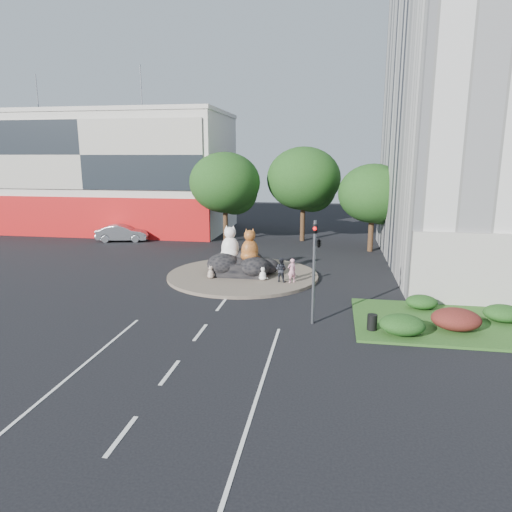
{
  "coord_description": "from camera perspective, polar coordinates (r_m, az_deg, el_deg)",
  "views": [
    {
      "loc": [
        5.77,
        -18.9,
        7.89
      ],
      "look_at": [
        1.31,
        7.53,
        2.0
      ],
      "focal_mm": 32.0,
      "sensor_mm": 36.0,
      "label": 1
    }
  ],
  "objects": [
    {
      "name": "litter_bin",
      "position": [
        21.65,
        14.31,
        -8.01
      ],
      "size": [
        0.6,
        0.6,
        0.72
      ],
      "primitive_type": "cylinder",
      "rotation": [
        0.0,
        0.0,
        -0.42
      ],
      "color": "black",
      "rests_on": "grass_verge"
    },
    {
      "name": "ground",
      "position": [
        21.28,
        -6.97,
        -9.47
      ],
      "size": [
        120.0,
        120.0,
        0.0
      ],
      "primitive_type": "plane",
      "color": "black",
      "rests_on": "ground"
    },
    {
      "name": "traffic_light",
      "position": [
        21.34,
        7.57,
        0.75
      ],
      "size": [
        0.44,
        1.24,
        5.0
      ],
      "color": "#595B60",
      "rests_on": "ground"
    },
    {
      "name": "tree_left",
      "position": [
        42.18,
        -3.78,
        8.78
      ],
      "size": [
        6.46,
        6.46,
        8.27
      ],
      "color": "#382314",
      "rests_on": "ground"
    },
    {
      "name": "parked_car",
      "position": [
        44.79,
        -16.36,
        2.76
      ],
      "size": [
        4.99,
        2.61,
        1.56
      ],
      "primitive_type": "imported",
      "rotation": [
        0.0,
        0.0,
        1.78
      ],
      "color": "#A1A4A9",
      "rests_on": "ground"
    },
    {
      "name": "hedge_mid_green",
      "position": [
        24.97,
        28.49,
        -6.31
      ],
      "size": [
        1.8,
        1.44,
        0.81
      ],
      "primitive_type": "ellipsoid",
      "color": "#193A12",
      "rests_on": "grass_verge"
    },
    {
      "name": "kitten_white",
      "position": [
        28.83,
        0.85,
        -2.17
      ],
      "size": [
        0.69,
        0.69,
        0.87
      ],
      "primitive_type": null,
      "rotation": [
        0.0,
        0.0,
        0.77
      ],
      "color": "white",
      "rests_on": "roundabout_island"
    },
    {
      "name": "cat_tabby",
      "position": [
        29.94,
        -0.78,
        1.42
      ],
      "size": [
        1.6,
        1.49,
        2.18
      ],
      "primitive_type": null,
      "rotation": [
        0.0,
        0.0,
        0.32
      ],
      "color": "#A85D23",
      "rests_on": "rock_plinth"
    },
    {
      "name": "hedge_red",
      "position": [
        22.86,
        23.73,
        -7.25
      ],
      "size": [
        2.2,
        1.76,
        0.99
      ],
      "primitive_type": "ellipsoid",
      "color": "#441A12",
      "rests_on": "grass_verge"
    },
    {
      "name": "cat_white",
      "position": [
        30.57,
        -3.25,
        1.73
      ],
      "size": [
        1.5,
        1.34,
        2.29
      ],
      "primitive_type": null,
      "rotation": [
        0.0,
        0.0,
        0.11
      ],
      "color": "white",
      "rests_on": "rock_plinth"
    },
    {
      "name": "rock_plinth",
      "position": [
        30.35,
        -1.67,
        -1.41
      ],
      "size": [
        3.2,
        2.6,
        0.9
      ],
      "primitive_type": null,
      "color": "black",
      "rests_on": "roundabout_island"
    },
    {
      "name": "street_lamp",
      "position": [
        28.0,
        24.15,
        4.47
      ],
      "size": [
        2.34,
        0.22,
        8.06
      ],
      "color": "#595B60",
      "rests_on": "ground"
    },
    {
      "name": "tree_mid",
      "position": [
        43.11,
        6.05,
        9.23
      ],
      "size": [
        6.84,
        6.84,
        8.76
      ],
      "color": "#382314",
      "rests_on": "ground"
    },
    {
      "name": "hedge_near_green",
      "position": [
        21.45,
        17.81,
        -8.18
      ],
      "size": [
        2.0,
        1.6,
        0.9
      ],
      "primitive_type": "ellipsoid",
      "color": "#193A12",
      "rests_on": "grass_verge"
    },
    {
      "name": "pedestrian_pink",
      "position": [
        28.28,
        4.5,
        -1.83
      ],
      "size": [
        0.66,
        0.61,
        1.52
      ],
      "primitive_type": "imported",
      "rotation": [
        0.0,
        0.0,
        3.72
      ],
      "color": "pink",
      "rests_on": "roundabout_island"
    },
    {
      "name": "hedge_back_green",
      "position": [
        25.28,
        20.0,
        -5.43
      ],
      "size": [
        1.6,
        1.28,
        0.72
      ],
      "primitive_type": "ellipsoid",
      "color": "#193A12",
      "rests_on": "grass_verge"
    },
    {
      "name": "grass_verge",
      "position": [
        24.08,
        24.21,
        -7.72
      ],
      "size": [
        10.0,
        6.0,
        0.12
      ],
      "primitive_type": "cube",
      "color": "#244F1A",
      "rests_on": "ground"
    },
    {
      "name": "shophouse_block",
      "position": [
        52.53,
        -17.61,
        9.97
      ],
      "size": [
        25.2,
        12.3,
        17.4
      ],
      "color": "beige",
      "rests_on": "ground"
    },
    {
      "name": "roundabout_island",
      "position": [
        30.48,
        -1.66,
        -2.42
      ],
      "size": [
        10.0,
        10.0,
        0.2
      ],
      "primitive_type": "cylinder",
      "color": "brown",
      "rests_on": "ground"
    },
    {
      "name": "tree_right",
      "position": [
        39.24,
        14.48,
        7.24
      ],
      "size": [
        5.7,
        5.7,
        7.3
      ],
      "color": "#382314",
      "rests_on": "ground"
    },
    {
      "name": "kitten_calico",
      "position": [
        29.44,
        -5.67,
        -1.97
      ],
      "size": [
        0.55,
        0.5,
        0.83
      ],
      "primitive_type": null,
      "rotation": [
        0.0,
        0.0,
        -0.15
      ],
      "color": "beige",
      "rests_on": "roundabout_island"
    },
    {
      "name": "pedestrian_dark",
      "position": [
        28.42,
        3.15,
        -1.72
      ],
      "size": [
        0.89,
        0.79,
        1.53
      ],
      "primitive_type": "imported",
      "rotation": [
        0.0,
        0.0,
        2.81
      ],
      "color": "#212229",
      "rests_on": "roundabout_island"
    }
  ]
}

